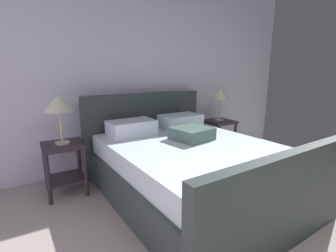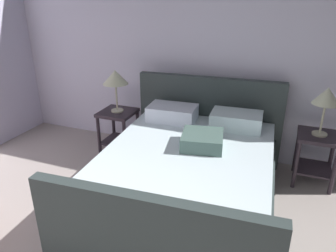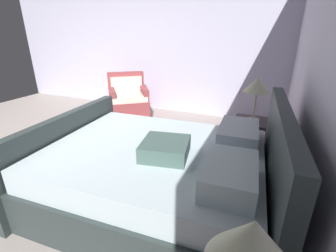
# 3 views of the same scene
# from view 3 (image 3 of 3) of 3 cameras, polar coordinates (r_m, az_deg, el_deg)

# --- Properties ---
(ground_plane) EXTENTS (5.64, 6.46, 0.02)m
(ground_plane) POSITION_cam_3_polar(r_m,az_deg,el_deg) (3.83, -29.75, -6.99)
(ground_plane) COLOR #A89B94
(wall_side_left) EXTENTS (0.12, 6.58, 2.83)m
(wall_side_left) POSITION_cam_3_polar(r_m,az_deg,el_deg) (5.60, -8.16, 19.12)
(wall_side_left) COLOR silver
(wall_side_left) RESTS_ON ground
(bed) EXTENTS (1.92, 2.33, 1.10)m
(bed) POSITION_cam_3_polar(r_m,az_deg,el_deg) (2.39, -2.15, -11.27)
(bed) COLOR #303B3A
(bed) RESTS_ON ground
(table_lamp_right) EXTENTS (0.28, 0.28, 0.54)m
(table_lamp_right) POSITION_cam_3_polar(r_m,az_deg,el_deg) (0.85, 19.36, -26.06)
(table_lamp_right) COLOR #B7B293
(table_lamp_right) RESTS_ON nightstand_right
(nightstand_left) EXTENTS (0.44, 0.44, 0.60)m
(nightstand_left) POSITION_cam_3_polar(r_m,az_deg,el_deg) (3.26, 19.30, -1.95)
(nightstand_left) COLOR #2C222A
(nightstand_left) RESTS_ON ground
(table_lamp_left) EXTENTS (0.32, 0.32, 0.54)m
(table_lamp_left) POSITION_cam_3_polar(r_m,az_deg,el_deg) (3.08, 20.77, 9.00)
(table_lamp_left) COLOR #B7B293
(table_lamp_left) RESTS_ON nightstand_left
(armchair) EXTENTS (1.02, 1.02, 0.90)m
(armchair) POSITION_cam_3_polar(r_m,az_deg,el_deg) (4.82, -9.53, 5.77)
(armchair) COLOR #9D4244
(armchair) RESTS_ON ground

